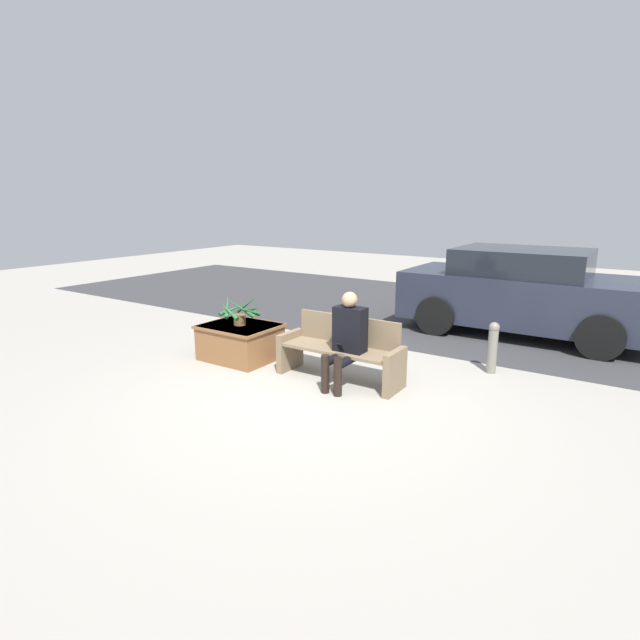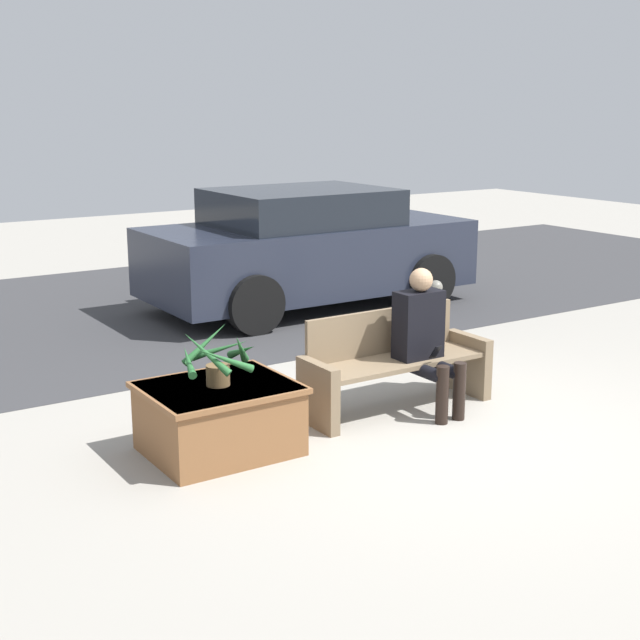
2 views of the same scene
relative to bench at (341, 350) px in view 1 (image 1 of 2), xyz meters
name	(u,v)px [view 1 (image 1 of 2)]	position (x,y,z in m)	size (l,w,h in m)	color
ground_plane	(311,395)	(0.00, -0.70, -0.39)	(30.00, 30.00, 0.00)	#9E998E
road_surface	(457,313)	(0.00, 4.67, -0.39)	(20.00, 6.00, 0.01)	#38383A
bench	(341,350)	(0.00, 0.00, 0.00)	(1.69, 0.52, 0.82)	#7A664C
person_seated	(346,336)	(0.18, -0.18, 0.26)	(0.40, 0.60, 1.21)	black
planter_box	(240,341)	(-1.69, -0.09, -0.11)	(1.08, 0.90, 0.52)	brown
potted_plant	(240,312)	(-1.69, -0.09, 0.33)	(0.60, 0.59, 0.44)	brown
parked_car	(524,292)	(1.47, 3.72, 0.36)	(4.10, 1.98, 1.50)	#232838
bollard_post	(493,346)	(1.59, 1.34, -0.02)	(0.14, 0.14, 0.72)	slate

